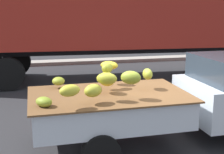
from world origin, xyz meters
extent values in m
plane|color=#28282B|center=(0.00, 0.00, 0.00)|extent=(220.00, 220.00, 0.00)
cube|color=gray|center=(0.00, 9.35, 0.08)|extent=(80.00, 0.80, 0.16)
cube|color=silver|center=(-0.97, -0.07, 0.58)|extent=(2.88, 1.77, 0.08)
cube|color=silver|center=(-0.99, 0.76, 0.84)|extent=(2.84, 0.11, 0.44)
cube|color=silver|center=(-0.96, -0.91, 0.84)|extent=(2.84, 0.11, 0.44)
cube|color=silver|center=(0.42, -0.04, 0.84)|extent=(0.09, 1.71, 0.44)
cube|color=silver|center=(-2.37, -0.11, 0.84)|extent=(0.09, 1.71, 0.44)
cube|color=#B21914|center=(-0.99, 0.79, 0.80)|extent=(2.73, 0.07, 0.07)
cube|color=brown|center=(-0.97, -0.07, 1.07)|extent=(3.00, 1.90, 0.03)
ellipsoid|color=olive|center=(-0.68, -0.52, 1.48)|extent=(0.43, 0.39, 0.24)
ellipsoid|color=gold|center=(-0.96, 0.21, 1.34)|extent=(0.28, 0.23, 0.21)
ellipsoid|color=olive|center=(-1.87, 0.55, 1.23)|extent=(0.30, 0.31, 0.17)
ellipsoid|color=yellow|center=(-1.01, -0.05, 1.33)|extent=(0.38, 0.41, 0.20)
ellipsoid|color=gold|center=(-1.37, -0.64, 1.31)|extent=(0.41, 0.37, 0.22)
ellipsoid|color=gold|center=(-0.82, 0.62, 1.49)|extent=(0.44, 0.41, 0.17)
ellipsoid|color=olive|center=(-2.18, -0.60, 1.16)|extent=(0.37, 0.38, 0.16)
ellipsoid|color=#9BA22A|center=(-0.93, 0.30, 1.50)|extent=(0.33, 0.33, 0.20)
ellipsoid|color=gold|center=(-1.11, -0.54, 1.48)|extent=(0.41, 0.34, 0.20)
ellipsoid|color=gold|center=(-1.77, -0.83, 1.39)|extent=(0.41, 0.33, 0.19)
ellipsoid|color=#9FAB30|center=(-0.17, 0.08, 1.39)|extent=(0.20, 0.31, 0.22)
cylinder|color=black|center=(1.77, 0.81, 0.32)|extent=(0.64, 0.21, 0.64)
cylinder|color=black|center=(-1.33, 0.74, 0.32)|extent=(0.64, 0.21, 0.64)
cylinder|color=black|center=(-1.29, -0.91, 0.32)|extent=(0.64, 0.21, 0.64)
cube|color=maroon|center=(0.42, 5.83, 2.60)|extent=(12.12, 3.18, 2.70)
cube|color=black|center=(0.42, 5.83, 1.10)|extent=(11.04, 1.03, 0.30)
cylinder|color=black|center=(-3.10, 7.24, 0.54)|extent=(1.10, 0.36, 1.08)
cylinder|color=black|center=(-3.24, 4.84, 0.54)|extent=(1.10, 0.36, 1.08)
cylinder|color=#38383A|center=(3.72, 5.65, 0.62)|extent=(0.18, 0.18, 1.25)
camera|label=1|loc=(-2.21, -5.70, 2.69)|focal=51.06mm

